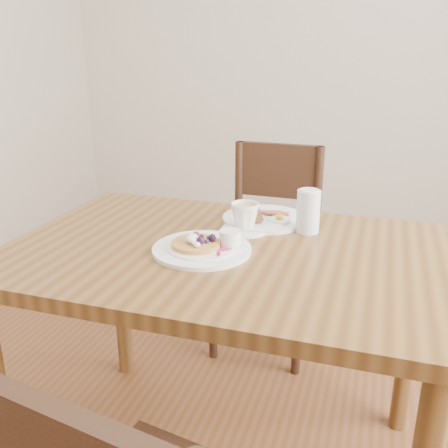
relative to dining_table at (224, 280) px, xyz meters
name	(u,v)px	position (x,y,z in m)	size (l,w,h in m)	color
dining_table	(224,280)	(0.00, 0.00, 0.00)	(1.20, 0.80, 0.75)	brown
chair_far	(270,237)	(-0.04, 0.77, -0.16)	(0.42, 0.42, 0.88)	#352213
pancake_plate	(204,247)	(-0.04, -0.04, 0.11)	(0.27, 0.27, 0.06)	white
breakfast_plate	(263,217)	(0.05, 0.26, 0.11)	(0.27, 0.27, 0.04)	white
teacup_saucer	(245,218)	(0.02, 0.15, 0.14)	(0.14, 0.14, 0.09)	white
water_glass	(308,211)	(0.20, 0.20, 0.16)	(0.07, 0.07, 0.13)	silver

